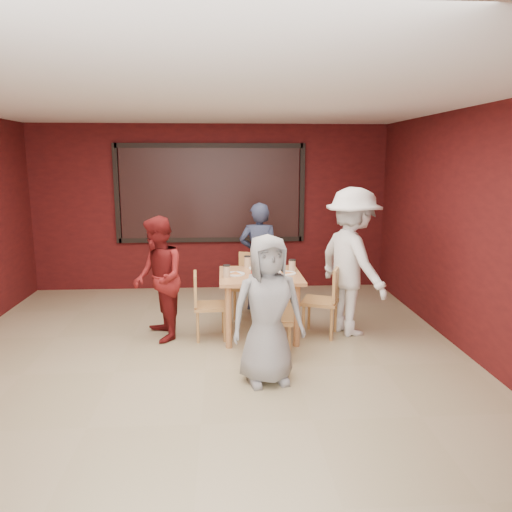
{
  "coord_description": "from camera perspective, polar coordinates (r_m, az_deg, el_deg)",
  "views": [
    {
      "loc": [
        0.21,
        -5.04,
        2.22
      ],
      "look_at": [
        0.61,
        1.03,
        1.04
      ],
      "focal_mm": 35.0,
      "sensor_mm": 36.0,
      "label": 1
    }
  ],
  "objects": [
    {
      "name": "floor",
      "position": [
        5.51,
        -5.8,
        -12.81
      ],
      "size": [
        7.0,
        7.0,
        0.0
      ],
      "primitive_type": "plane",
      "color": "tan",
      "rests_on": "ground"
    },
    {
      "name": "window_blinds",
      "position": [
        8.51,
        -5.22,
        7.14
      ],
      "size": [
        3.0,
        0.02,
        1.5
      ],
      "primitive_type": "cube",
      "color": "black"
    },
    {
      "name": "dining_table",
      "position": [
        6.27,
        0.48,
        -2.99
      ],
      "size": [
        1.02,
        1.02,
        0.96
      ],
      "color": "tan",
      "rests_on": "floor"
    },
    {
      "name": "chair_front",
      "position": [
        5.58,
        2.0,
        -6.77
      ],
      "size": [
        0.5,
        0.5,
        0.92
      ],
      "color": "#C1874B",
      "rests_on": "floor"
    },
    {
      "name": "chair_back",
      "position": [
        7.09,
        -0.5,
        -2.91
      ],
      "size": [
        0.55,
        0.55,
        0.91
      ],
      "color": "#C1874B",
      "rests_on": "floor"
    },
    {
      "name": "chair_left",
      "position": [
        6.26,
        -5.88,
        -5.21
      ],
      "size": [
        0.43,
        0.43,
        0.84
      ],
      "color": "#C1874B",
      "rests_on": "floor"
    },
    {
      "name": "chair_right",
      "position": [
        6.37,
        8.05,
        -4.67
      ],
      "size": [
        0.56,
        0.56,
        0.9
      ],
      "color": "#C1874B",
      "rests_on": "floor"
    },
    {
      "name": "diner_front",
      "position": [
        4.96,
        1.34,
        -6.17
      ],
      "size": [
        0.82,
        0.61,
        1.51
      ],
      "primitive_type": "imported",
      "rotation": [
        0.0,
        0.0,
        0.19
      ],
      "color": "gray",
      "rests_on": "floor"
    },
    {
      "name": "diner_back",
      "position": [
        7.38,
        0.34,
        -0.06
      ],
      "size": [
        0.62,
        0.44,
        1.6
      ],
      "primitive_type": "imported",
      "rotation": [
        0.0,
        0.0,
        3.05
      ],
      "color": "#2C334E",
      "rests_on": "floor"
    },
    {
      "name": "diner_left",
      "position": [
        6.25,
        -11.11,
        -2.59
      ],
      "size": [
        0.78,
        0.89,
        1.54
      ],
      "primitive_type": "imported",
      "rotation": [
        0.0,
        0.0,
        -1.27
      ],
      "color": "maroon",
      "rests_on": "floor"
    },
    {
      "name": "diner_right",
      "position": [
        6.43,
        10.93,
        -0.67
      ],
      "size": [
        1.1,
        1.39,
        1.88
      ],
      "primitive_type": "imported",
      "rotation": [
        0.0,
        0.0,
        1.95
      ],
      "color": "white",
      "rests_on": "floor"
    }
  ]
}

